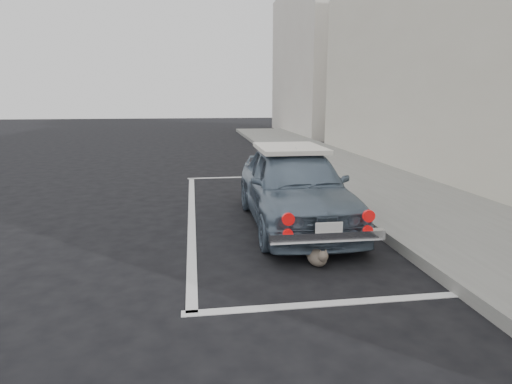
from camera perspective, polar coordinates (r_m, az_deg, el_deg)
ground at (r=4.77m, az=2.57°, el=-12.33°), size 80.00×80.00×0.00m
sidewalk at (r=7.68m, az=23.68°, el=-3.12°), size 2.80×40.00×0.15m
building_far at (r=25.37m, az=8.45°, el=16.84°), size 3.50×10.00×8.00m
pline_rear at (r=4.45m, az=10.38°, el=-14.38°), size 3.00×0.12×0.01m
pline_front at (r=11.01m, az=-1.28°, el=2.01°), size 3.00×0.12×0.01m
pline_side at (r=7.52m, az=-8.58°, el=-3.08°), size 0.12×7.00×0.01m
retro_coupe at (r=6.82m, az=5.12°, el=0.88°), size 1.52×3.71×1.26m
cat at (r=5.28m, az=8.22°, el=-8.54°), size 0.28×0.48×0.26m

